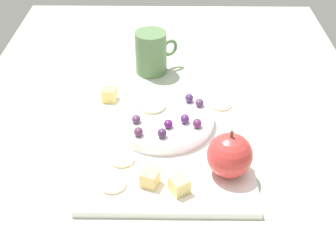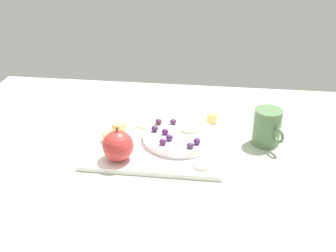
% 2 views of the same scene
% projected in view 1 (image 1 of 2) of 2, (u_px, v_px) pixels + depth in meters
% --- Properties ---
extents(table, '(1.26, 0.81, 0.04)m').
position_uv_depth(table, '(168.00, 147.00, 0.85)').
color(table, '#ADB8A1').
rests_on(table, ground).
extents(platter, '(0.33, 0.29, 0.01)m').
position_uv_depth(platter, '(167.00, 145.00, 0.81)').
color(platter, white).
rests_on(platter, table).
extents(serving_dish, '(0.19, 0.19, 0.02)m').
position_uv_depth(serving_dish, '(163.00, 120.00, 0.85)').
color(serving_dish, white).
rests_on(serving_dish, platter).
extents(apple_whole, '(0.07, 0.07, 0.07)m').
position_uv_depth(apple_whole, '(230.00, 155.00, 0.73)').
color(apple_whole, '#C43533').
rests_on(apple_whole, platter).
extents(apple_stem, '(0.01, 0.01, 0.01)m').
position_uv_depth(apple_stem, '(232.00, 134.00, 0.70)').
color(apple_stem, brown).
rests_on(apple_stem, apple_whole).
extents(cheese_cube_0, '(0.03, 0.03, 0.03)m').
position_uv_depth(cheese_cube_0, '(109.00, 95.00, 0.91)').
color(cheese_cube_0, '#E6CB66').
rests_on(cheese_cube_0, platter).
extents(cheese_cube_1, '(0.04, 0.04, 0.03)m').
position_uv_depth(cheese_cube_1, '(179.00, 185.00, 0.71)').
color(cheese_cube_1, '#E3C772').
rests_on(cheese_cube_1, platter).
extents(cheese_cube_2, '(0.03, 0.03, 0.03)m').
position_uv_depth(cheese_cube_2, '(150.00, 178.00, 0.72)').
color(cheese_cube_2, '#E5C26F').
rests_on(cheese_cube_2, platter).
extents(cracker_0, '(0.04, 0.04, 0.00)m').
position_uv_depth(cracker_0, '(122.00, 160.00, 0.77)').
color(cracker_0, '#D5C286').
rests_on(cracker_0, platter).
extents(cracker_1, '(0.04, 0.04, 0.00)m').
position_uv_depth(cracker_1, '(221.00, 105.00, 0.90)').
color(cracker_1, '#D7C088').
rests_on(cracker_1, platter).
extents(cracker_2, '(0.04, 0.04, 0.00)m').
position_uv_depth(cracker_2, '(113.00, 185.00, 0.72)').
color(cracker_2, '#DCB884').
rests_on(cracker_2, platter).
extents(grape_0, '(0.02, 0.02, 0.02)m').
position_uv_depth(grape_0, '(189.00, 98.00, 0.88)').
color(grape_0, '#472A5F').
rests_on(grape_0, serving_dish).
extents(grape_1, '(0.02, 0.02, 0.02)m').
position_uv_depth(grape_1, '(185.00, 119.00, 0.82)').
color(grape_1, '#4B2562').
rests_on(grape_1, serving_dish).
extents(grape_2, '(0.02, 0.02, 0.01)m').
position_uv_depth(grape_2, '(199.00, 103.00, 0.87)').
color(grape_2, '#4B2E50').
rests_on(grape_2, serving_dish).
extents(grape_3, '(0.02, 0.02, 0.01)m').
position_uv_depth(grape_3, '(170.00, 124.00, 0.81)').
color(grape_3, '#551759').
rests_on(grape_3, serving_dish).
extents(grape_4, '(0.02, 0.02, 0.02)m').
position_uv_depth(grape_4, '(138.00, 132.00, 0.79)').
color(grape_4, '#532D4A').
rests_on(grape_4, serving_dish).
extents(grape_5, '(0.02, 0.02, 0.02)m').
position_uv_depth(grape_5, '(162.00, 133.00, 0.79)').
color(grape_5, '#43254B').
rests_on(grape_5, serving_dish).
extents(grape_6, '(0.02, 0.02, 0.01)m').
position_uv_depth(grape_6, '(136.00, 119.00, 0.82)').
color(grape_6, '#4E304F').
rests_on(grape_6, serving_dish).
extents(grape_7, '(0.02, 0.02, 0.02)m').
position_uv_depth(grape_7, '(197.00, 123.00, 0.81)').
color(grape_7, '#552454').
rests_on(grape_7, serving_dish).
extents(apple_slice_0, '(0.05, 0.05, 0.01)m').
position_uv_depth(apple_slice_0, '(153.00, 106.00, 0.86)').
color(apple_slice_0, beige).
rests_on(apple_slice_0, serving_dish).
extents(cup, '(0.07, 0.09, 0.10)m').
position_uv_depth(cup, '(151.00, 52.00, 1.01)').
color(cup, '#54754A').
rests_on(cup, table).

